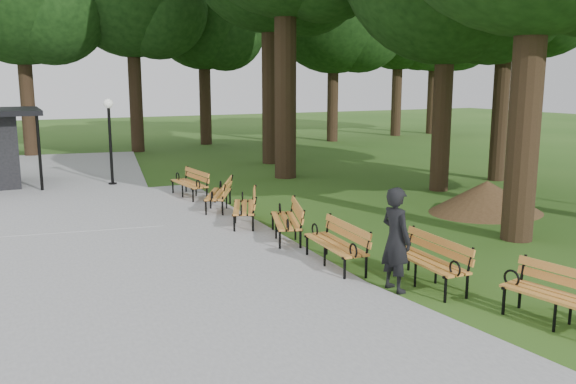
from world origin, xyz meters
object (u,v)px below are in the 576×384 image
bench_4 (286,221)px  bench_7 (189,184)px  bench_3 (335,245)px  bench_5 (244,207)px  bench_6 (218,194)px  bench_2 (426,261)px  lamp_post (109,123)px  person (396,239)px  bench_1 (564,299)px  dirt_mound (486,196)px

bench_4 → bench_7: (-0.43, 5.71, 0.00)m
bench_4 → bench_3: bearing=19.3°
bench_5 → bench_6: size_ratio=1.00×
bench_5 → bench_2: bearing=34.8°
lamp_post → bench_5: 7.65m
person → bench_6: person is taller
bench_1 → bench_2: same height
bench_2 → bench_3: bearing=-148.6°
bench_3 → bench_4: (0.04, 2.18, 0.00)m
lamp_post → bench_3: (2.07, -11.19, -1.69)m
person → bench_2: bearing=-96.0°
bench_4 → bench_7: bearing=-155.4°
person → bench_3: size_ratio=0.95×
bench_2 → bench_6: (-1.08, 7.49, 0.00)m
bench_3 → bench_2: bearing=32.9°
dirt_mound → lamp_post: bearing=133.0°
person → bench_1: size_ratio=0.95×
bench_2 → bench_5: size_ratio=1.00×
bench_2 → bench_5: same height
dirt_mound → bench_7: 8.66m
person → bench_4: size_ratio=0.95×
dirt_mound → person: bearing=-147.0°
bench_7 → bench_3: bearing=-1.6°
bench_1 → bench_3: (-1.43, 3.99, 0.00)m
bench_1 → bench_3: 4.24m
person → bench_6: size_ratio=0.95×
bench_5 → person: bearing=28.3°
bench_2 → bench_6: 7.57m
lamp_post → bench_5: size_ratio=1.55×
bench_3 → bench_5: 3.96m
person → bench_4: bearing=-0.1°
bench_1 → bench_5: (-1.67, 7.95, 0.00)m
person → bench_3: (-0.23, 1.59, -0.46)m
bench_1 → bench_3: bearing=-170.7°
bench_4 → bench_6: 3.69m
bench_6 → bench_3: bearing=30.4°
lamp_post → dirt_mound: bearing=-47.0°
bench_4 → bench_1: bearing=33.0°
person → bench_4: 3.80m
person → dirt_mound: (5.98, 3.88, -0.47)m
lamp_post → bench_2: bearing=-77.0°
bench_5 → bench_3: bearing=27.0°
bench_5 → bench_7: same height
bench_7 → bench_1: bearing=4.3°
lamp_post → bench_6: 5.89m
person → bench_7: size_ratio=0.95×
person → dirt_mound: 7.15m
bench_2 → bench_4: 3.90m
bench_4 → bench_6: size_ratio=1.00×
dirt_mound → bench_5: size_ratio=1.44×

